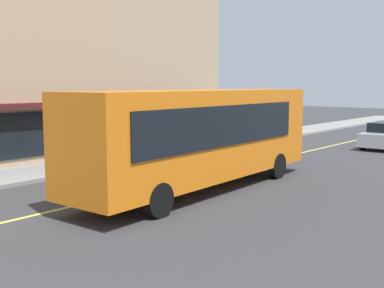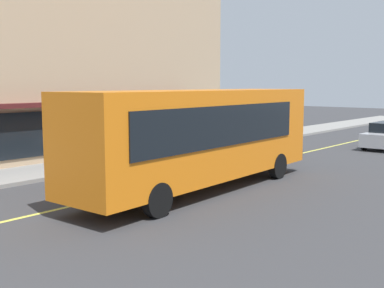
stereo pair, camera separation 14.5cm
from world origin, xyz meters
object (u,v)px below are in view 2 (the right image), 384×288
Objects in this scene: car_navy at (244,139)px; bus at (202,134)px; car_white at (186,148)px; traffic_light at (211,105)px; pedestrian_by_curb at (238,122)px.

bus is at bearing -154.30° from car_navy.
traffic_light is at bearing 24.65° from car_white.
bus is at bearing -149.81° from pedestrian_by_curb.
pedestrian_by_curb is (9.05, 3.37, 0.50)m from car_white.
car_navy is 4.95m from car_white.
bus is 2.59× the size of car_white.
bus is 14.93m from pedestrian_by_curb.
car_white is at bearing -178.86° from car_navy.
car_white is at bearing -159.58° from pedestrian_by_curb.
car_navy is at bearing 1.14° from car_white.
traffic_light is 1.78× the size of pedestrian_by_curb.
bus is 2.57× the size of car_navy.
bus is at bearing -132.92° from car_white.
car_white is 9.67m from pedestrian_by_curb.
bus reaches higher than car_navy.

